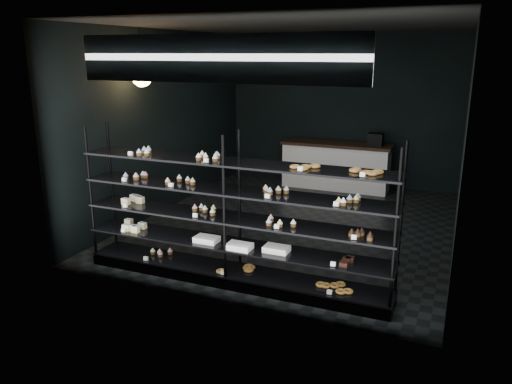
# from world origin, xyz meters

# --- Properties ---
(room) EXTENTS (5.01, 6.01, 3.20)m
(room) POSITION_xyz_m (0.00, 0.00, 1.60)
(room) COLOR black
(room) RESTS_ON ground
(display_shelf) EXTENTS (4.00, 0.50, 1.91)m
(display_shelf) POSITION_xyz_m (-0.06, -2.45, 0.63)
(display_shelf) COLOR black
(display_shelf) RESTS_ON room
(signage) EXTENTS (3.30, 0.05, 0.50)m
(signage) POSITION_xyz_m (0.00, -2.93, 2.75)
(signage) COLOR #0B103A
(signage) RESTS_ON room
(pendant_lamp) EXTENTS (0.31, 0.31, 0.88)m
(pendant_lamp) POSITION_xyz_m (-2.17, -1.13, 2.45)
(pendant_lamp) COLOR black
(pendant_lamp) RESTS_ON room
(service_counter) EXTENTS (2.29, 0.65, 1.23)m
(service_counter) POSITION_xyz_m (0.07, 2.50, 0.50)
(service_counter) COLOR white
(service_counter) RESTS_ON room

